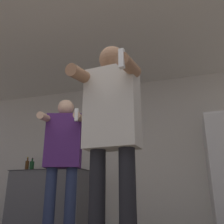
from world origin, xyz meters
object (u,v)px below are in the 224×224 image
object	(u,v)px
bottle_red_label	(27,166)
bottle_green_wine	(49,165)
bottle_short_whiskey	(32,166)
person_woman_foreground	(112,124)
person_man_side	(63,154)

from	to	relation	value
bottle_red_label	bottle_green_wine	size ratio (longest dim) A/B	0.90
bottle_red_label	bottle_green_wine	world-z (taller)	bottle_green_wine
bottle_short_whiskey	person_woman_foreground	world-z (taller)	person_woman_foreground
bottle_short_whiskey	bottle_green_wine	world-z (taller)	bottle_green_wine
person_woman_foreground	person_man_side	xyz separation A→B (m)	(-0.88, 0.90, -0.05)
bottle_short_whiskey	person_woman_foreground	distance (m)	3.02
bottle_red_label	bottle_green_wine	xyz separation A→B (m)	(0.44, -0.00, -0.00)
person_woman_foreground	bottle_green_wine	bearing A→B (deg)	130.27
bottle_green_wine	person_man_side	bearing A→B (deg)	-53.22
bottle_short_whiskey	person_woman_foreground	xyz separation A→B (m)	(2.15, -2.13, 0.00)
bottle_short_whiskey	person_man_side	distance (m)	1.76
bottle_red_label	person_woman_foreground	bearing A→B (deg)	-43.43
bottle_short_whiskey	person_woman_foreground	bearing A→B (deg)	-44.72
bottle_red_label	person_man_side	distance (m)	1.84
bottle_short_whiskey	bottle_green_wine	bearing A→B (deg)	0.00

